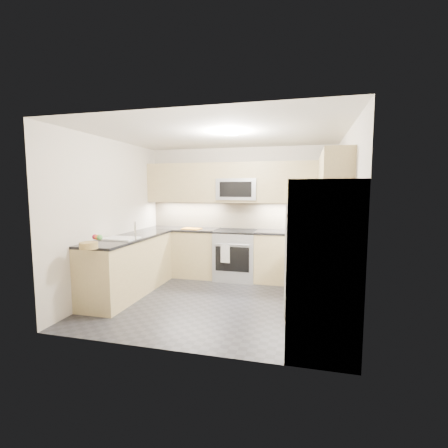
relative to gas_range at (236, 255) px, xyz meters
The scene contains 36 objects.
floor 1.35m from the gas_range, 90.00° to the right, with size 3.60×3.20×0.00m, color #25252A.
ceiling 2.41m from the gas_range, 90.00° to the right, with size 3.60×3.20×0.02m, color beige.
wall_back 0.86m from the gas_range, 90.00° to the left, with size 3.60×0.02×2.50m, color beige.
wall_front 2.98m from the gas_range, 90.00° to the right, with size 3.60×0.02×2.50m, color beige.
wall_left 2.34m from the gas_range, 144.69° to the right, with size 0.02×3.20×2.50m, color beige.
wall_right 2.34m from the gas_range, 35.31° to the right, with size 0.02×3.20×2.50m, color beige.
base_cab_back_left 1.09m from the gas_range, behind, with size 1.42×0.60×0.90m, color tan.
base_cab_back_right 1.09m from the gas_range, ahead, with size 1.42×0.60×0.90m, color tan.
base_cab_right 1.88m from the gas_range, 36.87° to the right, with size 0.60×1.70×0.90m, color tan.
base_cab_peninsula 1.97m from the gas_range, 139.64° to the right, with size 0.60×2.00×0.90m, color tan.
countertop_back_left 1.19m from the gas_range, behind, with size 1.42×0.63×0.04m, color black.
countertop_back_right 1.19m from the gas_range, ahead, with size 1.42×0.63×0.04m, color black.
countertop_right 1.93m from the gas_range, 36.87° to the right, with size 0.63×1.70×0.04m, color black.
countertop_peninsula 2.02m from the gas_range, 139.64° to the right, with size 0.63×2.00×0.04m, color black.
upper_cab_back 1.38m from the gas_range, 90.00° to the left, with size 3.60×0.35×0.75m, color tan.
upper_cab_right 2.35m from the gas_range, 31.61° to the right, with size 0.35×1.95×0.75m, color tan.
backsplash_back 0.81m from the gas_range, 90.00° to the left, with size 3.60×0.01×0.51m, color tan.
backsplash_right 2.11m from the gas_range, 24.68° to the right, with size 0.01×2.30×0.51m, color tan.
gas_range is the anchor object (origin of this frame).
range_cooktop 0.46m from the gas_range, ahead, with size 0.76×0.65×0.03m, color black.
oven_door_glass 0.33m from the gas_range, 90.00° to the right, with size 0.62×0.02×0.45m, color black.
oven_handle 0.44m from the gas_range, 90.00° to the right, with size 0.02×0.02×0.60m, color #B2B5BA.
microwave 1.25m from the gas_range, 90.00° to the left, with size 0.76×0.40×0.40m, color #9A9EA2.
microwave_door 1.25m from the gas_range, 90.00° to the right, with size 0.60×0.01×0.28m, color black.
refrigerator 2.86m from the gas_range, 59.12° to the right, with size 0.70×0.90×1.80m, color #A0A2A8.
fridge_handle_left 2.86m from the gas_range, 67.48° to the right, with size 0.02×0.02×1.20m, color #B2B5BA.
fridge_handle_right 2.54m from the gas_range, 64.31° to the right, with size 0.02×0.02×1.20m, color #B2B5BA.
sink_basin 2.18m from the gas_range, 134.53° to the right, with size 0.52×0.38×0.16m, color white.
faucet 2.06m from the gas_range, 129.12° to the right, with size 0.03×0.03×0.28m, color silver.
utensil_bowl 1.64m from the gas_range, ahead, with size 0.27×0.27×0.15m, color #63A044.
cutting_board 1.00m from the gas_range, behind, with size 0.35×0.24×0.01m, color orange.
fruit_basket 2.80m from the gas_range, 121.57° to the right, with size 0.23×0.23×0.08m, color #A6894D.
fruit_apple 2.66m from the gas_range, 126.02° to the right, with size 0.08×0.08×0.08m, color #A8132F.
fruit_pear 2.63m from the gas_range, 124.02° to the right, with size 0.08×0.08×0.08m, color #50A446.
dish_towel_check 0.40m from the gas_range, 107.83° to the right, with size 0.17×0.01×0.32m, color silver.
fruit_orange 2.65m from the gas_range, 124.82° to the right, with size 0.07×0.07×0.07m, color orange.
Camera 1 is at (1.27, -4.63, 1.71)m, focal length 26.00 mm.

